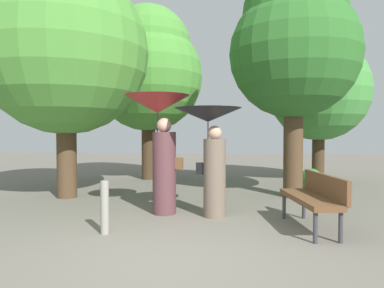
# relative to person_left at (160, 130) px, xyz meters

# --- Properties ---
(ground_plane) EXTENTS (40.00, 40.00, 0.00)m
(ground_plane) POSITION_rel_person_left_xyz_m (0.53, -2.17, -1.51)
(ground_plane) COLOR #6B665B
(person_left) EXTENTS (1.17, 1.17, 2.12)m
(person_left) POSITION_rel_person_left_xyz_m (0.00, 0.00, 0.00)
(person_left) COLOR #563338
(person_left) RESTS_ON ground
(person_right) EXTENTS (1.16, 1.16, 1.88)m
(person_right) POSITION_rel_person_left_xyz_m (0.91, -0.15, -0.16)
(person_right) COLOR #6B5B4C
(person_right) RESTS_ON ground
(park_bench) EXTENTS (0.69, 1.55, 0.83)m
(park_bench) POSITION_rel_person_left_xyz_m (2.50, -0.81, -0.99)
(park_bench) COLOR #38383D
(park_bench) RESTS_ON ground
(tree_near_left) EXTENTS (3.66, 3.66, 5.57)m
(tree_near_left) POSITION_rel_person_left_xyz_m (-2.37, 1.34, 2.01)
(tree_near_left) COLOR #4C3823
(tree_near_left) RESTS_ON ground
(tree_near_right) EXTENTS (2.97, 2.97, 4.60)m
(tree_near_right) POSITION_rel_person_left_xyz_m (3.95, 4.68, 1.42)
(tree_near_right) COLOR #42301E
(tree_near_right) RESTS_ON ground
(tree_mid_left) EXTENTS (3.35, 3.35, 5.36)m
(tree_mid_left) POSITION_rel_person_left_xyz_m (-1.21, 4.55, 1.94)
(tree_mid_left) COLOR #42301E
(tree_mid_left) RESTS_ON ground
(tree_mid_right) EXTENTS (2.88, 2.88, 5.22)m
(tree_mid_right) POSITION_rel_person_left_xyz_m (2.69, 1.87, 1.97)
(tree_mid_right) COLOR #4C3823
(tree_mid_right) RESTS_ON ground
(bush_path_left) EXTENTS (0.56, 0.56, 0.56)m
(bush_path_left) POSITION_rel_person_left_xyz_m (3.31, 2.80, -1.23)
(bush_path_left) COLOR #387F33
(bush_path_left) RESTS_ON ground
(path_marker_post) EXTENTS (0.12, 0.12, 0.76)m
(path_marker_post) POSITION_rel_person_left_xyz_m (-0.56, -1.34, -1.12)
(path_marker_post) COLOR gray
(path_marker_post) RESTS_ON ground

